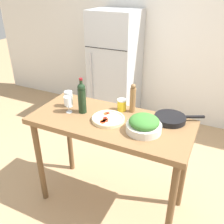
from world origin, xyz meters
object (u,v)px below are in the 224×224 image
(wine_glass_far, at_px, (68,96))
(pepper_mill, at_px, (133,99))
(wine_bottle, at_px, (82,97))
(refrigerator, at_px, (115,68))
(wine_glass_near, at_px, (68,102))
(cast_iron_skillet, at_px, (170,118))
(salad_bowl, at_px, (144,124))
(salt_canister, at_px, (122,105))
(homemade_pizza, at_px, (108,119))

(wine_glass_far, height_order, pepper_mill, pepper_mill)
(wine_bottle, distance_m, wine_glass_far, 0.18)
(refrigerator, bearing_deg, pepper_mill, -60.01)
(wine_glass_near, distance_m, wine_glass_far, 0.11)
(wine_bottle, bearing_deg, cast_iron_skillet, 13.48)
(salad_bowl, xyz_separation_m, salt_canister, (-0.29, 0.25, -0.01))
(refrigerator, height_order, salad_bowl, refrigerator)
(pepper_mill, relative_size, salt_canister, 2.48)
(wine_glass_far, distance_m, pepper_mill, 0.59)
(refrigerator, height_order, salt_canister, refrigerator)
(pepper_mill, height_order, cast_iron_skillet, pepper_mill)
(pepper_mill, relative_size, homemade_pizza, 0.95)
(wine_glass_far, relative_size, salt_canister, 1.42)
(wine_glass_near, relative_size, wine_glass_far, 1.00)
(wine_glass_near, relative_size, pepper_mill, 0.57)
(wine_bottle, bearing_deg, wine_glass_near, -154.63)
(wine_glass_far, xyz_separation_m, salad_bowl, (0.76, -0.11, -0.04))
(pepper_mill, distance_m, homemade_pizza, 0.29)
(wine_glass_near, relative_size, salad_bowl, 0.54)
(refrigerator, xyz_separation_m, wine_bottle, (0.41, -1.60, 0.27))
(salad_bowl, relative_size, homemade_pizza, 1.00)
(wine_bottle, distance_m, salt_canister, 0.36)
(wine_glass_far, relative_size, salad_bowl, 0.54)
(refrigerator, relative_size, salt_canister, 15.45)
(wine_glass_far, bearing_deg, salt_canister, 16.61)
(wine_glass_far, xyz_separation_m, salt_canister, (0.47, 0.14, -0.05))
(refrigerator, xyz_separation_m, wine_glass_far, (0.24, -1.56, 0.23))
(refrigerator, height_order, wine_glass_near, refrigerator)
(wine_bottle, xyz_separation_m, wine_glass_near, (-0.11, -0.05, -0.04))
(wine_glass_near, distance_m, salad_bowl, 0.70)
(wine_glass_near, bearing_deg, cast_iron_skillet, 15.10)
(wine_bottle, bearing_deg, homemade_pizza, -7.95)
(wine_glass_far, xyz_separation_m, pepper_mill, (0.57, 0.16, 0.02))
(pepper_mill, bearing_deg, wine_glass_near, -153.46)
(wine_glass_near, relative_size, salt_canister, 1.42)
(cast_iron_skillet, bearing_deg, wine_bottle, -166.52)
(wine_bottle, distance_m, cast_iron_skillet, 0.77)
(homemade_pizza, relative_size, salt_canister, 2.60)
(wine_glass_near, height_order, pepper_mill, pepper_mill)
(cast_iron_skillet, bearing_deg, wine_glass_near, -164.90)
(refrigerator, height_order, homemade_pizza, refrigerator)
(wine_glass_near, xyz_separation_m, salt_canister, (0.41, 0.23, -0.05))
(refrigerator, relative_size, pepper_mill, 6.23)
(wine_glass_far, distance_m, cast_iron_skillet, 0.93)
(wine_glass_near, height_order, salad_bowl, wine_glass_near)
(salt_canister, bearing_deg, wine_glass_near, -150.05)
(wine_glass_near, height_order, wine_glass_far, same)
(wine_bottle, distance_m, homemade_pizza, 0.30)
(wine_glass_near, xyz_separation_m, cast_iron_skillet, (0.85, 0.23, -0.08))
(homemade_pizza, bearing_deg, salad_bowl, -5.24)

